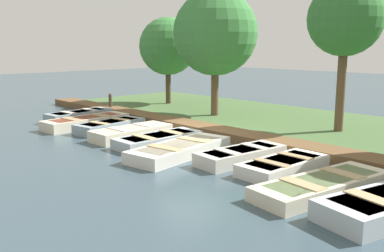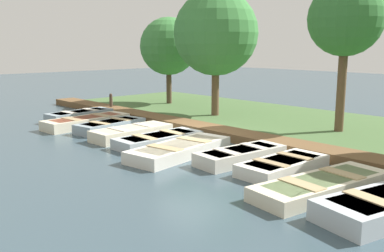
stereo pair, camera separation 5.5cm
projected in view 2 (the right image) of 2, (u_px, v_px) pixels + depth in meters
ground_plane at (195, 141)px, 14.58m from camera, size 80.00×80.00×0.00m
shore_bank at (282, 122)px, 17.91m from camera, size 8.00×24.00×0.12m
dock_walkway at (219, 132)px, 15.34m from camera, size 1.05×23.86×0.30m
rowboat_0 at (80, 116)px, 18.52m from camera, size 2.97×1.26×0.44m
rowboat_1 at (87, 122)px, 17.13m from camera, size 3.59×1.40×0.41m
rowboat_2 at (110, 126)px, 16.31m from camera, size 2.90×1.46×0.39m
rowboat_3 at (132, 132)px, 14.98m from camera, size 2.96×1.23×0.41m
rowboat_4 at (159, 139)px, 13.98m from camera, size 3.01×1.11×0.36m
rowboat_5 at (180, 149)px, 12.63m from camera, size 3.66×1.77×0.38m
rowboat_6 at (241, 155)px, 11.91m from camera, size 2.79×1.23×0.40m
rowboat_7 at (283, 165)px, 10.97m from camera, size 2.64×1.16×0.35m
rowboat_8 at (322, 185)px, 9.43m from camera, size 3.70×1.63×0.34m
mooring_post_near at (111, 103)px, 20.61m from camera, size 0.15×0.15×0.95m
park_tree_far_left at (169, 46)px, 22.64m from camera, size 3.05×3.05×4.69m
park_tree_left at (216, 33)px, 18.59m from camera, size 3.70×3.70×5.60m
park_tree_center at (346, 20)px, 14.92m from camera, size 2.64×2.64×5.45m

